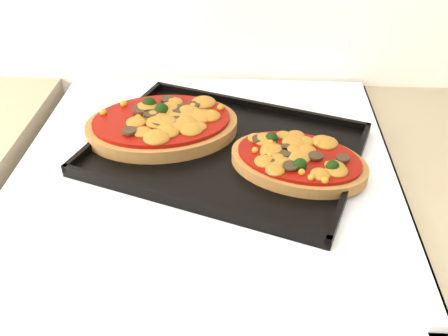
# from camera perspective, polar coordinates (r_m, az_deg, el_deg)

# --- Properties ---
(baking_tray) EXTENTS (0.48, 0.42, 0.02)m
(baking_tray) POSITION_cam_1_polar(r_m,az_deg,el_deg) (0.79, 0.21, 2.24)
(baking_tray) COLOR black
(baking_tray) RESTS_ON stove
(pizza_left) EXTENTS (0.28, 0.23, 0.04)m
(pizza_left) POSITION_cam_1_polar(r_m,az_deg,el_deg) (0.83, -7.12, 5.09)
(pizza_left) COLOR #A37438
(pizza_left) RESTS_ON baking_tray
(pizza_right) EXTENTS (0.24, 0.20, 0.03)m
(pizza_right) POSITION_cam_1_polar(r_m,az_deg,el_deg) (0.75, 8.50, 0.94)
(pizza_right) COLOR #A37438
(pizza_right) RESTS_ON baking_tray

